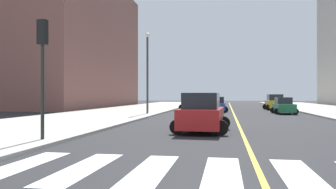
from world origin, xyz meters
The scene contains 11 objects.
sidewalk_kerb_west centered at (-12.20, 20.00, 0.07)m, with size 10.00×120.00×0.15m, color #B2ADA3.
crosswalk_paint centered at (0.00, 4.00, 0.01)m, with size 13.50×4.00×0.01m.
lane_divider_paint centered at (0.00, 40.00, 0.01)m, with size 0.16×80.00×0.01m, color yellow.
low_rise_brick_west centered at (-26.68, 46.46, 10.28)m, with size 16.00×32.00×20.57m, color brown.
car_yellow_nearest centered at (5.47, 40.34, 0.94)m, with size 2.87×4.55×2.01m.
car_blue_second centered at (-1.75, 33.68, 0.80)m, with size 2.44×3.88×1.72m.
car_red_third centered at (-2.04, 13.10, 0.95)m, with size 2.96×4.62×2.03m.
car_green_fourth centered at (5.03, 31.27, 0.79)m, with size 2.42×3.82×1.69m.
car_silver_fifth centered at (-5.42, 39.09, 0.92)m, with size 2.88×4.49×1.97m.
traffic_light_far_corner centered at (-8.07, 8.05, 3.52)m, with size 0.36×0.41×4.80m.
street_lamp centered at (-8.27, 27.07, 4.72)m, with size 0.44×0.44×7.79m.
Camera 1 is at (-0.82, -4.26, 1.92)m, focal length 35.61 mm.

